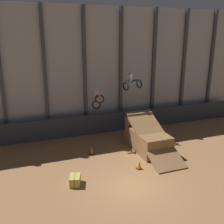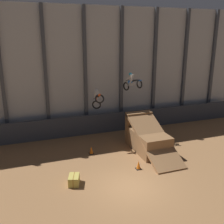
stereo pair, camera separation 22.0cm
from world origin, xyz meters
name	(u,v)px [view 1 (the left image)]	position (x,y,z in m)	size (l,w,h in m)	color
ground_plane	(131,187)	(0.00, 0.00, 0.00)	(60.00, 60.00, 0.00)	#996B42
arena_back_wall	(84,72)	(0.00, 10.12, 5.49)	(32.00, 0.40, 10.97)	#ADB2B7
lower_barrier	(89,125)	(0.00, 9.14, 0.89)	(31.36, 0.20, 1.77)	#383D47
dirt_ramp	(147,138)	(3.38, 4.47, 0.91)	(2.20, 5.61, 2.72)	olive
rider_bike_left_air	(98,99)	(0.15, 6.81, 3.75)	(0.87, 1.72, 1.67)	black
rider_bike_right_air	(132,82)	(3.32, 7.36, 4.78)	(1.44, 1.79, 1.61)	black
traffic_cone_near_ramp	(92,150)	(-0.90, 5.13, 0.28)	(0.36, 0.36, 0.58)	black
traffic_cone_arena_edge	(139,165)	(1.42, 1.82, 0.28)	(0.36, 0.36, 0.58)	black
hay_bale_trackside	(75,180)	(-2.99, 1.43, 0.28)	(0.85, 1.04, 0.57)	#CCB751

